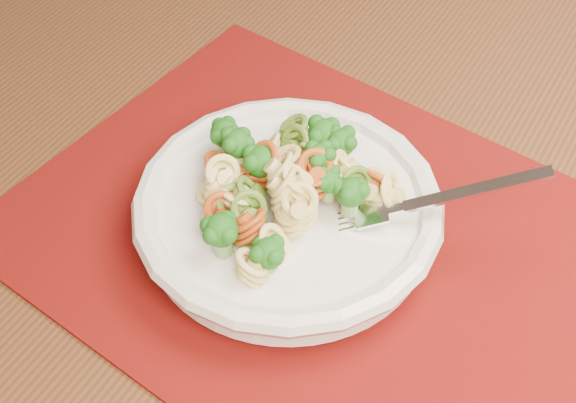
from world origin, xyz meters
The scene contains 5 objects.
dining_table centered at (-0.52, 0.30, 0.65)m, with size 1.36×0.95×0.77m.
placemat centered at (-0.55, 0.22, 0.77)m, with size 0.48×0.37×0.00m, color #620E04.
pasta_bowl centered at (-0.57, 0.20, 0.80)m, with size 0.24×0.24×0.05m.
pasta_broccoli_heap centered at (-0.57, 0.20, 0.82)m, with size 0.21×0.21×0.06m, color tan, non-canonical shape.
fork centered at (-0.51, 0.22, 0.81)m, with size 0.19×0.02×0.01m, color silver, non-canonical shape.
Camera 1 is at (-0.33, -0.14, 1.27)m, focal length 50.00 mm.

